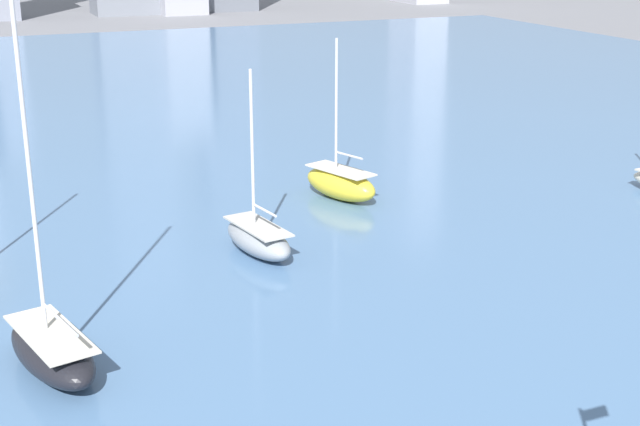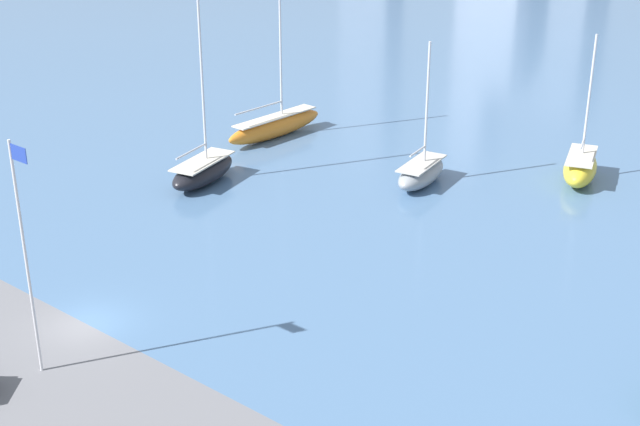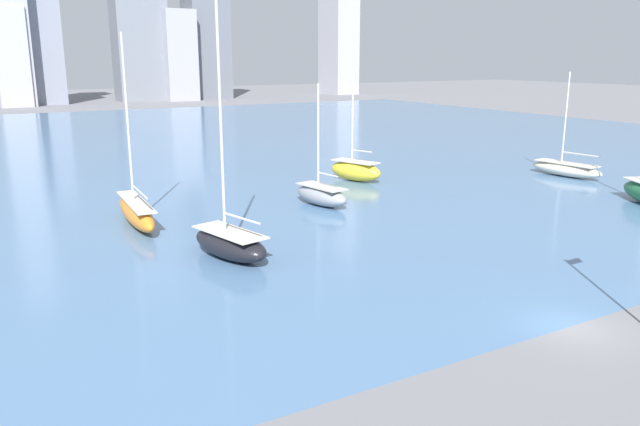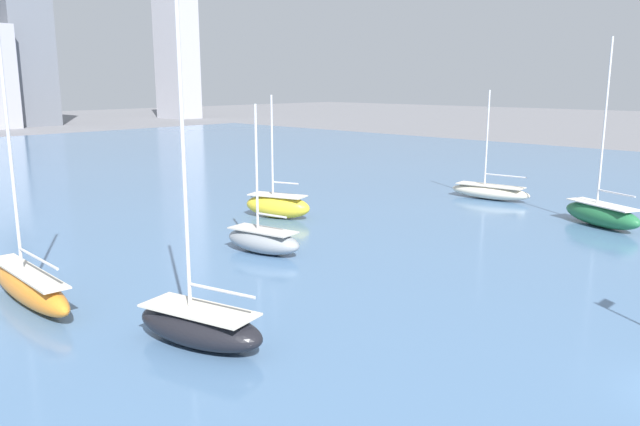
# 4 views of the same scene
# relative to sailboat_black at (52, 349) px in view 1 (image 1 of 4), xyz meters

# --- Properties ---
(harbor_water) EXTENTS (180.00, 140.00, 0.00)m
(harbor_water) POSITION_rel_sailboat_black_xyz_m (10.02, 52.02, -1.04)
(harbor_water) COLOR #4C7099
(harbor_water) RESTS_ON ground_plane
(sailboat_black) EXTENTS (4.03, 7.26, 16.61)m
(sailboat_black) POSITION_rel_sailboat_black_xyz_m (0.00, 0.00, 0.00)
(sailboat_black) COLOR black
(sailboat_black) RESTS_ON harbor_water
(sailboat_gray) EXTENTS (3.20, 6.40, 10.36)m
(sailboat_gray) POSITION_rel_sailboat_black_xyz_m (12.41, 9.73, -0.09)
(sailboat_gray) COLOR gray
(sailboat_gray) RESTS_ON harbor_water
(sailboat_yellow) EXTENTS (4.18, 6.64, 10.72)m
(sailboat_yellow) POSITION_rel_sailboat_black_xyz_m (21.02, 17.55, 0.08)
(sailboat_yellow) COLOR yellow
(sailboat_yellow) RESTS_ON harbor_water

